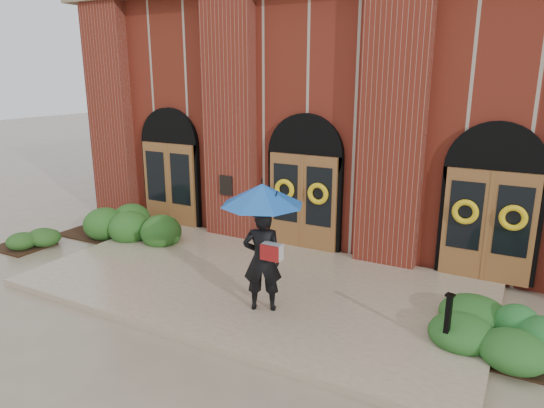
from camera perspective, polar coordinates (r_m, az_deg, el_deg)
The scene contains 8 objects.
ground at distance 10.99m, azimuth -2.59°, elevation -10.01°, with size 90.00×90.00×0.00m, color gray.
landing at distance 11.07m, azimuth -2.19°, elevation -9.37°, with size 10.00×5.30×0.15m, color tan.
church_building at distance 18.09m, azimuth 12.07°, elevation 11.04°, with size 16.20×12.53×7.00m.
man_with_umbrella at distance 9.17m, azimuth -1.14°, elevation -2.23°, with size 2.12×2.12×2.54m.
metal_post at distance 8.82m, azimuth 19.96°, elevation -12.72°, with size 0.16×0.16×1.00m.
hedge_wall_left at distance 14.86m, azimuth -17.48°, elevation -2.16°, with size 3.41×1.37×0.88m, color #24531B.
hedge_front_left at distance 15.16m, azimuth -27.34°, elevation -3.70°, with size 1.25×1.07×0.44m, color #234B19.
hedge_front_right at distance 9.55m, azimuth 25.45°, elevation -13.71°, with size 1.60×1.38×0.57m, color #22521D.
Camera 1 is at (5.19, -8.51, 4.64)m, focal length 32.00 mm.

